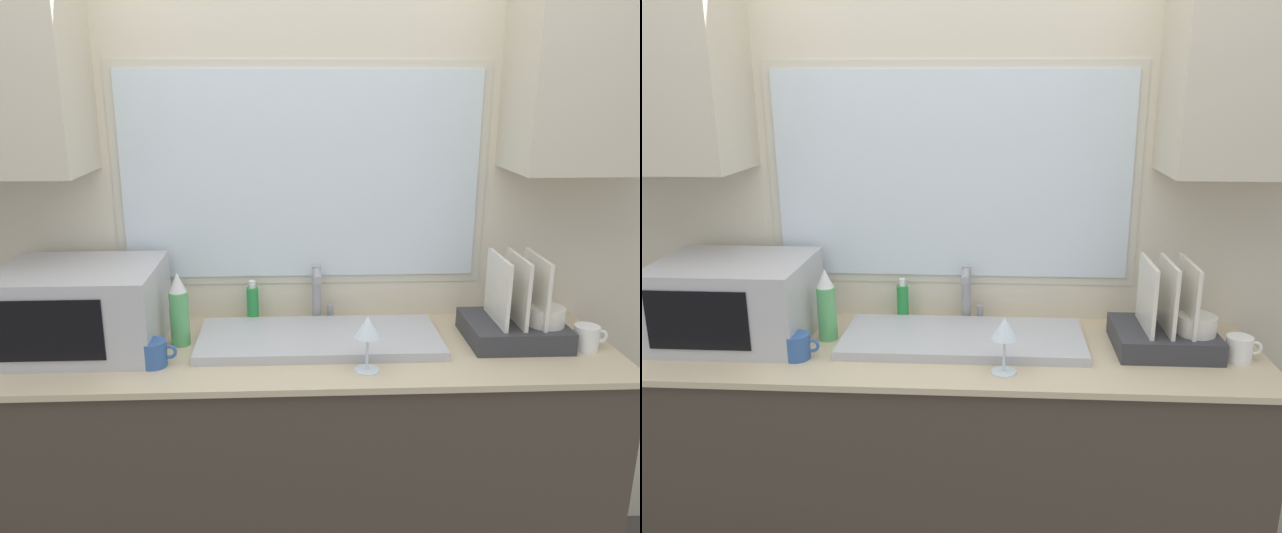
% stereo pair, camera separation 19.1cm
% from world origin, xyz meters
% --- Properties ---
extents(countertop, '(2.01, 0.59, 0.91)m').
position_xyz_m(countertop, '(0.00, 0.28, 0.46)').
color(countertop, '#42382D').
rests_on(countertop, ground_plane).
extents(wall_back, '(6.00, 0.38, 2.60)m').
position_xyz_m(wall_back, '(0.00, 0.56, 1.39)').
color(wall_back, beige).
rests_on(wall_back, ground_plane).
extents(sink_basin, '(0.79, 0.34, 0.03)m').
position_xyz_m(sink_basin, '(0.05, 0.32, 0.93)').
color(sink_basin, '#B2B2B7').
rests_on(sink_basin, countertop).
extents(faucet, '(0.08, 0.14, 0.21)m').
position_xyz_m(faucet, '(0.06, 0.50, 1.03)').
color(faucet, '#99999E').
rests_on(faucet, countertop).
extents(microwave, '(0.49, 0.40, 0.27)m').
position_xyz_m(microwave, '(-0.71, 0.32, 1.05)').
color(microwave, '#B2B2B7').
rests_on(microwave, countertop).
extents(dish_rack, '(0.31, 0.28, 0.29)m').
position_xyz_m(dish_rack, '(0.70, 0.30, 0.98)').
color(dish_rack, '#333338').
rests_on(dish_rack, countertop).
extents(spray_bottle, '(0.06, 0.06, 0.24)m').
position_xyz_m(spray_bottle, '(-0.40, 0.32, 1.03)').
color(spray_bottle, '#59B266').
rests_on(spray_bottle, countertop).
extents(soap_bottle, '(0.04, 0.04, 0.16)m').
position_xyz_m(soap_bottle, '(-0.18, 0.50, 0.98)').
color(soap_bottle, '#268C3F').
rests_on(soap_bottle, countertop).
extents(mug_near_sink, '(0.12, 0.08, 0.08)m').
position_xyz_m(mug_near_sink, '(-0.46, 0.16, 0.95)').
color(mug_near_sink, '#335999').
rests_on(mug_near_sink, countertop).
extents(wine_glass, '(0.08, 0.08, 0.17)m').
position_xyz_m(wine_glass, '(0.18, 0.10, 1.04)').
color(wine_glass, silver).
rests_on(wine_glass, countertop).
extents(mug_by_rack, '(0.11, 0.08, 0.08)m').
position_xyz_m(mug_by_rack, '(0.90, 0.22, 0.95)').
color(mug_by_rack, white).
rests_on(mug_by_rack, countertop).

